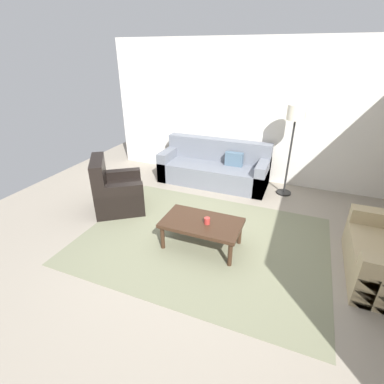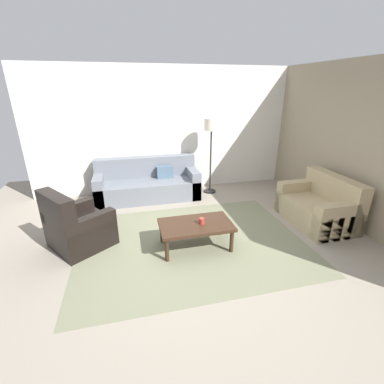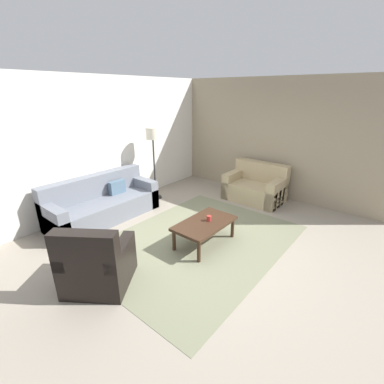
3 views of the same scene
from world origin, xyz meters
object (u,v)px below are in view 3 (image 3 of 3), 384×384
(coffee_table, at_px, (205,225))
(lamp_standing, at_px, (153,141))
(couch_main, at_px, (102,204))
(armchair_leather, at_px, (97,267))
(couch_loveseat, at_px, (256,187))
(cup, at_px, (209,218))

(coffee_table, relative_size, lamp_standing, 0.64)
(couch_main, bearing_deg, armchair_leather, -124.56)
(couch_main, relative_size, lamp_standing, 1.31)
(couch_main, height_order, coffee_table, couch_main)
(couch_main, bearing_deg, couch_loveseat, -33.89)
(couch_main, relative_size, armchair_leather, 2.00)
(cup, distance_m, lamp_standing, 2.56)
(couch_loveseat, bearing_deg, cup, -172.93)
(couch_loveseat, distance_m, lamp_standing, 2.69)
(lamp_standing, bearing_deg, cup, -110.55)
(couch_main, relative_size, couch_loveseat, 1.68)
(couch_loveseat, xyz_separation_m, armchair_leather, (-4.21, 0.18, 0.01))
(cup, xyz_separation_m, lamp_standing, (0.84, 2.23, 0.95))
(cup, height_order, lamp_standing, lamp_standing)
(coffee_table, height_order, cup, cup)
(couch_main, distance_m, lamp_standing, 1.83)
(couch_loveseat, relative_size, armchair_leather, 1.19)
(cup, bearing_deg, couch_main, 105.30)
(armchair_leather, height_order, lamp_standing, lamp_standing)
(couch_loveseat, relative_size, cup, 14.63)
(couch_main, relative_size, coffee_table, 2.03)
(armchair_leather, height_order, coffee_table, armchair_leather)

